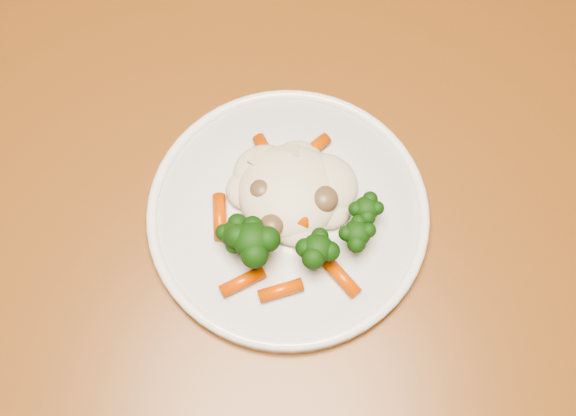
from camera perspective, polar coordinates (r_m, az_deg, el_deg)
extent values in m
plane|color=brown|center=(1.51, -7.79, 0.39)|extent=(3.00, 3.00, 0.00)
cube|color=brown|center=(0.69, 8.10, -1.40)|extent=(1.27, 0.94, 0.04)
cube|color=brown|center=(1.24, -21.03, 5.42)|extent=(0.07, 0.07, 0.71)
cylinder|color=white|center=(0.66, 0.00, -0.47)|extent=(0.26, 0.26, 0.01)
ellipsoid|color=beige|center=(0.64, 0.13, 1.72)|extent=(0.11, 0.10, 0.04)
ellipsoid|color=black|center=(0.63, -4.16, -2.44)|extent=(0.04, 0.04, 0.04)
ellipsoid|color=black|center=(0.62, -2.80, -3.02)|extent=(0.05, 0.05, 0.05)
ellipsoid|color=black|center=(0.62, 2.32, -3.54)|extent=(0.04, 0.04, 0.04)
ellipsoid|color=black|center=(0.63, 5.39, -2.34)|extent=(0.04, 0.04, 0.03)
ellipsoid|color=black|center=(0.64, 6.12, -0.40)|extent=(0.04, 0.04, 0.03)
cylinder|color=#DD4F05|center=(0.67, -1.47, 3.93)|extent=(0.04, 0.05, 0.01)
cylinder|color=#DD4F05|center=(0.68, 1.76, 4.55)|extent=(0.04, 0.04, 0.01)
cylinder|color=#DD4F05|center=(0.66, 3.47, 1.58)|extent=(0.04, 0.04, 0.01)
cylinder|color=#DD4F05|center=(0.65, -5.42, -0.70)|extent=(0.02, 0.04, 0.01)
cylinder|color=#DD4F05|center=(0.63, -3.62, -5.82)|extent=(0.04, 0.03, 0.01)
cylinder|color=#DD4F05|center=(0.62, -0.58, -6.53)|extent=(0.04, 0.03, 0.01)
cylinder|color=#DD4F05|center=(0.63, 4.30, -5.52)|extent=(0.04, 0.04, 0.01)
cylinder|color=#DD4F05|center=(0.64, 1.58, 0.05)|extent=(0.02, 0.04, 0.01)
ellipsoid|color=brown|center=(0.64, 0.27, 0.87)|extent=(0.02, 0.02, 0.02)
ellipsoid|color=brown|center=(0.64, 2.86, 0.72)|extent=(0.03, 0.03, 0.02)
ellipsoid|color=brown|center=(0.64, -2.04, 1.41)|extent=(0.02, 0.02, 0.02)
ellipsoid|color=brown|center=(0.63, -1.31, -1.38)|extent=(0.02, 0.02, 0.02)
cube|color=tan|center=(0.66, 0.00, 4.17)|extent=(0.02, 0.02, 0.01)
cube|color=tan|center=(0.66, 1.08, 3.40)|extent=(0.02, 0.02, 0.01)
cube|color=tan|center=(0.66, -2.39, 3.87)|extent=(0.02, 0.02, 0.01)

